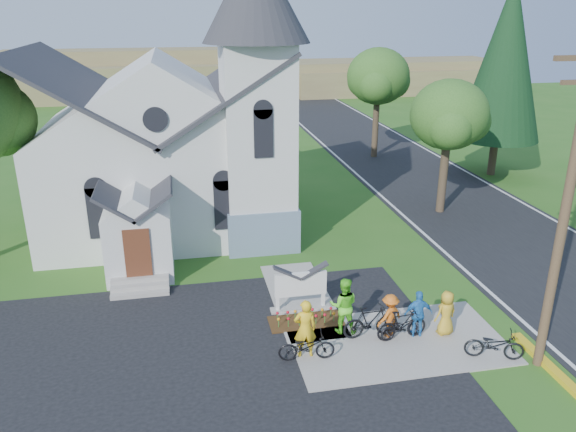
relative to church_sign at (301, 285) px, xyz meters
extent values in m
plane|color=#2C601B|center=(1.20, -3.20, -1.03)|extent=(120.00, 120.00, 0.00)
cube|color=black|center=(-5.80, -5.20, -1.02)|extent=(20.00, 16.00, 0.02)
cube|color=black|center=(11.20, 11.80, -1.02)|extent=(8.00, 90.00, 0.02)
cube|color=gray|center=(2.70, -2.70, -1.00)|extent=(7.00, 4.00, 0.05)
cube|color=silver|center=(-4.80, 9.80, 1.47)|extent=(11.00, 9.00, 5.00)
cube|color=slate|center=(-0.50, 6.50, -0.03)|extent=(3.20, 3.20, 2.00)
cube|color=silver|center=(-0.50, 6.50, 3.47)|extent=(3.00, 3.00, 9.00)
cube|color=silver|center=(-5.80, 4.10, 0.37)|extent=(2.60, 2.40, 2.80)
cube|color=#5A2C19|center=(-5.80, 2.87, 0.47)|extent=(1.00, 0.10, 2.00)
cube|color=gray|center=(0.00, 0.00, -0.98)|extent=(2.20, 0.40, 0.10)
cube|color=white|center=(-0.85, 0.00, -0.48)|extent=(0.12, 0.12, 1.00)
cube|color=white|center=(0.85, 0.00, -0.48)|extent=(0.12, 0.12, 1.00)
cube|color=white|center=(0.00, 0.00, 0.02)|extent=(1.90, 0.14, 0.90)
cube|color=#36220E|center=(0.00, -0.90, -0.99)|extent=(2.60, 1.10, 0.07)
cylinder|color=#493324|center=(6.50, -4.70, 3.97)|extent=(0.28, 0.28, 10.00)
cylinder|color=#3A2A1F|center=(9.70, 8.80, 1.00)|extent=(0.44, 0.44, 4.05)
ellipsoid|color=#2D5A1F|center=(9.70, 8.80, 4.22)|extent=(4.00, 4.00, 3.60)
cylinder|color=#3A2A1F|center=(10.20, 20.80, 1.22)|extent=(0.44, 0.44, 4.50)
ellipsoid|color=#2D5A1F|center=(10.20, 20.80, 4.79)|extent=(4.40, 4.40, 3.96)
cylinder|color=#3A2A1F|center=(16.20, 14.80, 0.17)|extent=(0.50, 0.50, 2.40)
cone|color=black|center=(16.20, 14.80, 6.37)|extent=(5.20, 5.20, 10.00)
cube|color=olive|center=(7.20, 52.80, 0.97)|extent=(60.00, 8.00, 4.00)
cube|color=olive|center=(-8.80, 54.80, 1.77)|extent=(30.00, 6.00, 5.60)
cube|color=olive|center=(23.20, 50.80, 0.47)|extent=(25.00, 6.00, 3.00)
imported|color=yellow|center=(-0.50, -2.89, 0.00)|extent=(0.74, 0.51, 1.96)
imported|color=black|center=(-0.50, -3.12, -0.51)|extent=(1.82, 0.77, 0.93)
imported|color=#5FE02A|center=(1.08, -1.77, 0.01)|extent=(1.12, 0.97, 1.97)
imported|color=black|center=(1.87, -2.26, -0.41)|extent=(1.92, 0.64, 1.14)
imported|color=#287BC8|center=(3.44, -2.52, -0.15)|extent=(0.99, 0.47, 1.65)
imported|color=black|center=(2.87, -2.55, -0.56)|extent=(1.66, 0.83, 0.84)
imported|color=orange|center=(2.51, -2.34, -0.21)|extent=(1.13, 0.91, 1.52)
imported|color=black|center=(2.85, -2.59, -0.45)|extent=(1.80, 0.64, 1.06)
imported|color=gold|center=(4.40, -2.59, -0.19)|extent=(0.86, 0.66, 1.58)
imported|color=black|center=(5.26, -4.19, -0.50)|extent=(1.92, 1.23, 0.95)
camera|label=1|loc=(-3.99, -17.60, 9.39)|focal=35.00mm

